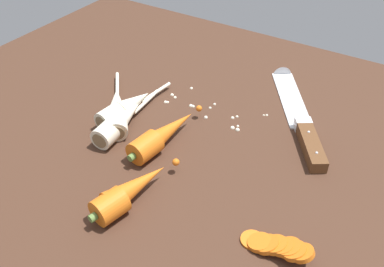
# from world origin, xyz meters

# --- Properties ---
(ground_plane) EXTENTS (1.20, 0.90, 0.04)m
(ground_plane) POSITION_xyz_m (0.00, 0.00, -0.02)
(ground_plane) COLOR #42281C
(chefs_knife) EXTENTS (0.22, 0.31, 0.04)m
(chefs_knife) POSITION_xyz_m (0.13, 0.16, 0.01)
(chefs_knife) COLOR silver
(chefs_knife) RESTS_ON ground_plane
(whole_carrot) EXTENTS (0.06, 0.19, 0.04)m
(whole_carrot) POSITION_xyz_m (-0.04, -0.06, 0.02)
(whole_carrot) COLOR orange
(whole_carrot) RESTS_ON ground_plane
(whole_carrot_second) EXTENTS (0.07, 0.17, 0.04)m
(whole_carrot_second) POSITION_xyz_m (0.00, -0.20, 0.02)
(whole_carrot_second) COLOR orange
(whole_carrot_second) RESTS_ON ground_plane
(parsnip_front) EXTENTS (0.05, 0.19, 0.04)m
(parsnip_front) POSITION_xyz_m (-0.15, -0.03, 0.02)
(parsnip_front) COLOR silver
(parsnip_front) RESTS_ON ground_plane
(parsnip_mid_left) EXTENTS (0.16, 0.19, 0.04)m
(parsnip_mid_left) POSITION_xyz_m (-0.16, -0.04, 0.02)
(parsnip_mid_left) COLOR silver
(parsnip_mid_left) RESTS_ON ground_plane
(parsnip_mid_right) EXTENTS (0.05, 0.20, 0.04)m
(parsnip_mid_right) POSITION_xyz_m (-0.13, -0.07, 0.02)
(parsnip_mid_right) COLOR silver
(parsnip_mid_right) RESTS_ON ground_plane
(carrot_slice_stack) EXTENTS (0.10, 0.04, 0.03)m
(carrot_slice_stack) POSITION_xyz_m (0.22, -0.16, 0.01)
(carrot_slice_stack) COLOR orange
(carrot_slice_stack) RESTS_ON ground_plane
(mince_crumbs) EXTENTS (0.20, 0.08, 0.01)m
(mince_crumbs) POSITION_xyz_m (-0.03, 0.07, 0.00)
(mince_crumbs) COLOR silver
(mince_crumbs) RESTS_ON ground_plane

